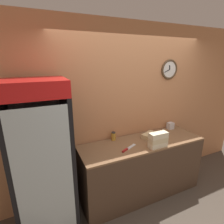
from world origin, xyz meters
TOP-DOWN VIEW (x-y plane):
  - wall_back at (0.00, 1.22)m, footprint 5.20×0.09m
  - prep_counter at (0.00, 0.86)m, footprint 1.98×0.62m
  - beverage_cooler at (-1.45, 0.90)m, footprint 0.68×0.63m
  - sandwich_stack_bottom at (0.11, 0.63)m, footprint 0.28×0.12m
  - sandwich_stack_middle at (0.11, 0.63)m, footprint 0.28×0.12m
  - sandwich_stack_top at (0.11, 0.63)m, footprint 0.28×0.12m
  - sandwich_flat_left at (0.19, 0.97)m, footprint 0.30×0.21m
  - chefs_knife at (-0.33, 0.75)m, footprint 0.30×0.17m
  - condiment_jar at (-0.38, 1.11)m, footprint 0.07×0.07m
  - napkin_dispenser at (0.77, 1.10)m, footprint 0.11×0.09m

SIDE VIEW (x-z plane):
  - prep_counter at x=0.00m, z-range 0.00..0.93m
  - chefs_knife at x=-0.33m, z-range 0.93..0.95m
  - sandwich_flat_left at x=0.19m, z-range 0.93..1.00m
  - sandwich_stack_bottom at x=0.11m, z-range 0.93..1.00m
  - napkin_dispenser at x=0.77m, z-range 0.93..1.05m
  - condiment_jar at x=-0.38m, z-range 0.93..1.06m
  - sandwich_stack_middle at x=0.11m, z-range 1.00..1.08m
  - beverage_cooler at x=-1.45m, z-range 0.08..2.04m
  - sandwich_stack_top at x=0.11m, z-range 1.08..1.15m
  - wall_back at x=0.00m, z-range 0.00..2.70m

